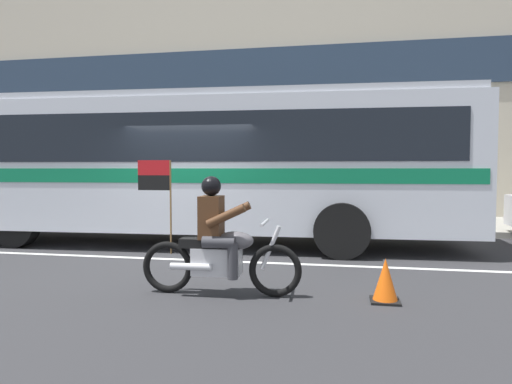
{
  "coord_description": "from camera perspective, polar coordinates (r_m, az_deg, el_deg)",
  "views": [
    {
      "loc": [
        2.91,
        -8.43,
        1.66
      ],
      "look_at": [
        1.44,
        -0.58,
        1.25
      ],
      "focal_mm": 31.86,
      "sensor_mm": 36.0,
      "label": 1
    }
  ],
  "objects": [
    {
      "name": "motorcycle_with_rider",
      "position": [
        6.02,
        -4.74,
        -6.59
      ],
      "size": [
        2.2,
        0.64,
        1.78
      ],
      "color": "black",
      "rests_on": "ground_plane"
    },
    {
      "name": "office_building_facade",
      "position": [
        17.03,
        0.2,
        22.06
      ],
      "size": [
        28.0,
        0.89,
        14.48
      ],
      "color": "#B2A893",
      "rests_on": "ground_plane"
    },
    {
      "name": "ground_plane",
      "position": [
        9.07,
        -8.36,
        -7.66
      ],
      "size": [
        60.0,
        60.0,
        0.0
      ],
      "primitive_type": "plane",
      "color": "#2B2B2D"
    },
    {
      "name": "lane_center_stripe",
      "position": [
        8.51,
        -9.69,
        -8.34
      ],
      "size": [
        26.6,
        0.14,
        0.01
      ],
      "primitive_type": "cube",
      "color": "silver",
      "rests_on": "ground_plane"
    },
    {
      "name": "transit_bus",
      "position": [
        10.13,
        -7.64,
        4.15
      ],
      "size": [
        11.71,
        3.02,
        3.22
      ],
      "color": "silver",
      "rests_on": "ground_plane"
    },
    {
      "name": "traffic_cone",
      "position": [
        5.98,
        15.93,
        -10.75
      ],
      "size": [
        0.36,
        0.36,
        0.55
      ],
      "color": "#EA590F",
      "rests_on": "ground_plane"
    },
    {
      "name": "fire_hydrant",
      "position": [
        12.71,
        5.06,
        -2.25
      ],
      "size": [
        0.22,
        0.3,
        0.75
      ],
      "color": "gold",
      "rests_on": "sidewalk_curb"
    },
    {
      "name": "sidewalk_curb",
      "position": [
        13.93,
        -1.51,
        -3.63
      ],
      "size": [
        28.0,
        3.8,
        0.15
      ],
      "primitive_type": "cube",
      "color": "gray",
      "rests_on": "ground_plane"
    }
  ]
}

